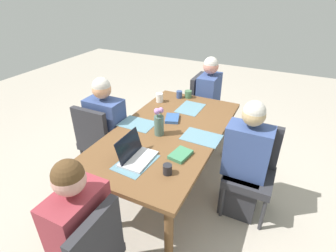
% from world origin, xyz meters
% --- Properties ---
extents(ground_plane, '(10.00, 10.00, 0.00)m').
position_xyz_m(ground_plane, '(0.00, 0.00, 0.00)').
color(ground_plane, '#B2A899').
extents(dining_table, '(1.89, 1.01, 0.74)m').
position_xyz_m(dining_table, '(0.00, 0.00, 0.66)').
color(dining_table, brown).
rests_on(dining_table, ground_plane).
extents(person_head_right_left_near, '(0.40, 0.36, 1.19)m').
position_xyz_m(person_head_right_left_near, '(1.25, -0.03, 0.53)').
color(person_head_right_left_near, '#2D2D33').
rests_on(person_head_right_left_near, ground_plane).
extents(chair_near_left_mid, '(0.44, 0.44, 0.90)m').
position_xyz_m(chair_near_left_mid, '(0.12, -0.80, 0.50)').
color(chair_near_left_mid, '#2D2D33').
rests_on(chair_near_left_mid, ground_plane).
extents(person_near_left_mid, '(0.36, 0.40, 1.19)m').
position_xyz_m(person_near_left_mid, '(0.05, -0.74, 0.53)').
color(person_near_left_mid, '#2D2D33').
rests_on(person_near_left_mid, ground_plane).
extents(chair_far_left_far, '(0.44, 0.44, 0.90)m').
position_xyz_m(chair_far_left_far, '(-0.12, 0.84, 0.50)').
color(chair_far_left_far, '#2D2D33').
rests_on(chair_far_left_far, ground_plane).
extents(person_far_left_far, '(0.36, 0.40, 1.19)m').
position_xyz_m(person_far_left_far, '(-0.04, 0.78, 0.53)').
color(person_far_left_far, '#2D2D33').
rests_on(person_far_left_far, ground_plane).
extents(chair_head_left_right_near, '(0.44, 0.44, 0.90)m').
position_xyz_m(chair_head_left_right_near, '(-1.28, -0.05, 0.50)').
color(chair_head_left_right_near, '#2D2D33').
rests_on(chair_head_left_right_near, ground_plane).
extents(person_head_left_right_near, '(0.40, 0.36, 1.19)m').
position_xyz_m(person_head_left_right_near, '(-1.22, 0.03, 0.53)').
color(person_head_left_right_near, '#2D2D33').
rests_on(person_head_left_right_near, ground_plane).
extents(flower_vase, '(0.11, 0.10, 0.30)m').
position_xyz_m(flower_vase, '(0.11, -0.04, 0.88)').
color(flower_vase, '#4C6B60').
rests_on(flower_vase, dining_table).
extents(placemat_head_right_left_near, '(0.38, 0.29, 0.00)m').
position_xyz_m(placemat_head_right_left_near, '(0.59, -0.01, 0.74)').
color(placemat_head_right_left_near, slate).
rests_on(placemat_head_right_left_near, dining_table).
extents(placemat_near_left_mid, '(0.26, 0.36, 0.00)m').
position_xyz_m(placemat_near_left_mid, '(0.02, -0.35, 0.74)').
color(placemat_near_left_mid, slate).
rests_on(placemat_near_left_mid, dining_table).
extents(placemat_far_left_far, '(0.27, 0.37, 0.00)m').
position_xyz_m(placemat_far_left_far, '(-0.02, 0.35, 0.74)').
color(placemat_far_left_far, slate).
rests_on(placemat_far_left_far, dining_table).
extents(placemat_head_left_right_near, '(0.37, 0.27, 0.00)m').
position_xyz_m(placemat_head_left_right_near, '(-0.57, 0.01, 0.74)').
color(placemat_head_left_right_near, slate).
rests_on(placemat_head_left_right_near, dining_table).
extents(laptop_head_right_left_near, '(0.32, 0.22, 0.21)m').
position_xyz_m(laptop_head_right_left_near, '(0.55, -0.04, 0.78)').
color(laptop_head_right_left_near, silver).
rests_on(laptop_head_right_left_near, dining_table).
extents(coffee_mug_near_left, '(0.09, 0.09, 0.09)m').
position_xyz_m(coffee_mug_near_left, '(-0.85, -0.13, 0.79)').
color(coffee_mug_near_left, '#47704C').
rests_on(coffee_mug_near_left, dining_table).
extents(coffee_mug_near_right, '(0.07, 0.07, 0.09)m').
position_xyz_m(coffee_mug_near_right, '(-0.80, -0.23, 0.79)').
color(coffee_mug_near_right, '#33477A').
rests_on(coffee_mug_near_right, dining_table).
extents(coffee_mug_centre_left, '(0.07, 0.07, 0.08)m').
position_xyz_m(coffee_mug_centre_left, '(0.60, 0.29, 0.78)').
color(coffee_mug_centre_left, '#232328').
rests_on(coffee_mug_centre_left, dining_table).
extents(coffee_mug_centre_right, '(0.09, 0.09, 0.11)m').
position_xyz_m(coffee_mug_centre_right, '(-0.58, -0.40, 0.80)').
color(coffee_mug_centre_right, white).
rests_on(coffee_mug_centre_right, dining_table).
extents(book_red_cover, '(0.22, 0.17, 0.03)m').
position_xyz_m(book_red_cover, '(0.35, 0.29, 0.76)').
color(book_red_cover, '#3D7F56').
rests_on(book_red_cover, dining_table).
extents(book_blue_cover, '(0.24, 0.20, 0.03)m').
position_xyz_m(book_blue_cover, '(-0.22, -0.06, 0.76)').
color(book_blue_cover, '#335693').
rests_on(book_blue_cover, dining_table).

